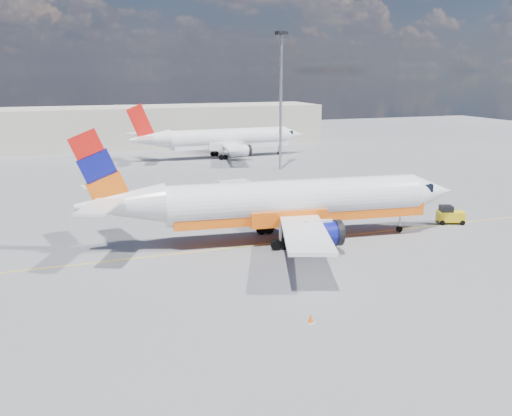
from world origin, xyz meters
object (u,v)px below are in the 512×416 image
object	(u,v)px
second_jet	(223,139)
gse_tug	(450,215)
main_jet	(283,203)
traffic_cone	(311,319)

from	to	relation	value
second_jet	gse_tug	distance (m)	51.45
main_jet	gse_tug	bearing A→B (deg)	5.12
main_jet	traffic_cone	distance (m)	17.70
second_jet	traffic_cone	xyz separation A→B (m)	(-14.84, -67.09, -2.98)
main_jet	traffic_cone	bearing A→B (deg)	-101.17
main_jet	second_jet	xyz separation A→B (m)	(9.74, 50.46, -0.28)
main_jet	gse_tug	size ratio (longest dim) A/B	12.02
gse_tug	traffic_cone	bearing A→B (deg)	-124.42
main_jet	second_jet	world-z (taller)	main_jet
second_jet	traffic_cone	bearing A→B (deg)	-104.81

